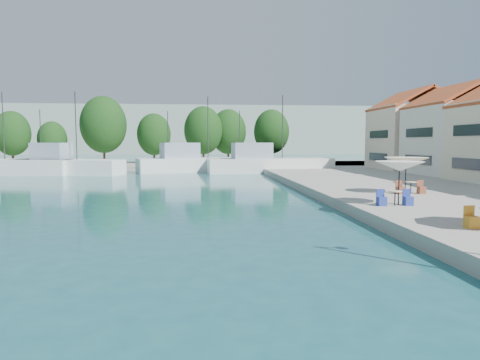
{
  "coord_description": "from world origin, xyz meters",
  "views": [
    {
      "loc": [
        -1.69,
        0.97,
        3.8
      ],
      "look_at": [
        0.6,
        26.0,
        1.6
      ],
      "focal_mm": 32.0,
      "sensor_mm": 36.0,
      "label": 1
    }
  ],
  "objects": [
    {
      "name": "trawler_02",
      "position": [
        -18.03,
        53.88,
        1.07
      ],
      "size": [
        14.07,
        7.36,
        10.2
      ],
      "rotation": [
        0.0,
        0.0,
        -0.3
      ],
      "color": "white",
      "rests_on": "ground"
    },
    {
      "name": "tree_08",
      "position": [
        10.01,
        71.46,
        5.62
      ],
      "size": [
        5.87,
        5.87,
        8.7
      ],
      "color": "#3F2B19",
      "rests_on": "quay_far"
    },
    {
      "name": "hill_west",
      "position": [
        -30.0,
        160.0,
        8.0
      ],
      "size": [
        180.0,
        40.0,
        16.0
      ],
      "primitive_type": "cube",
      "color": "#93A195",
      "rests_on": "ground"
    },
    {
      "name": "tree_07",
      "position": [
        2.77,
        70.55,
        5.57
      ],
      "size": [
        5.82,
        5.82,
        8.61
      ],
      "color": "#3F2B19",
      "rests_on": "quay_far"
    },
    {
      "name": "umbrella_cream",
      "position": [
        11.22,
        26.86,
        2.63
      ],
      "size": [
        2.83,
        2.83,
        2.28
      ],
      "color": "black",
      "rests_on": "quay_right"
    },
    {
      "name": "trawler_03",
      "position": [
        -2.57,
        57.27,
        1.07
      ],
      "size": [
        15.86,
        8.39,
        10.2
      ],
      "rotation": [
        0.0,
        0.0,
        0.3
      ],
      "color": "white",
      "rests_on": "ground"
    },
    {
      "name": "quay_far",
      "position": [
        -8.0,
        67.0,
        0.3
      ],
      "size": [
        90.0,
        16.0,
        0.6
      ],
      "primitive_type": "cube",
      "color": "gray",
      "rests_on": "ground"
    },
    {
      "name": "tree_05",
      "position": [
        -9.02,
        69.42,
        5.1
      ],
      "size": [
        5.27,
        5.27,
        7.8
      ],
      "color": "#3F2B19",
      "rests_on": "quay_far"
    },
    {
      "name": "cafe_table_03",
      "position": [
        11.43,
        26.54,
        0.89
      ],
      "size": [
        1.82,
        0.7,
        0.76
      ],
      "color": "black",
      "rests_on": "quay_right"
    },
    {
      "name": "building_05",
      "position": [
        24.0,
        42.0,
        5.26
      ],
      "size": [
        8.4,
        8.8,
        9.7
      ],
      "color": "silver",
      "rests_on": "quay_right"
    },
    {
      "name": "umbrella_white",
      "position": [
        8.5,
        22.1,
        2.6
      ],
      "size": [
        2.55,
        2.55,
        2.25
      ],
      "color": "black",
      "rests_on": "quay_right"
    },
    {
      "name": "building_06",
      "position": [
        24.0,
        51.0,
        5.5
      ],
      "size": [
        9.0,
        8.8,
        10.2
      ],
      "color": "beige",
      "rests_on": "quay_right"
    },
    {
      "name": "tree_06",
      "position": [
        -1.28,
        68.43,
        5.72
      ],
      "size": [
        6.0,
        6.0,
        8.88
      ],
      "color": "#3F2B19",
      "rests_on": "quay_far"
    },
    {
      "name": "hill_east",
      "position": [
        40.0,
        180.0,
        6.0
      ],
      "size": [
        140.0,
        40.0,
        12.0
      ],
      "primitive_type": "cube",
      "color": "#93A195",
      "rests_on": "ground"
    },
    {
      "name": "cafe_table_02",
      "position": [
        8.15,
        21.76,
        0.89
      ],
      "size": [
        1.82,
        0.7,
        0.76
      ],
      "color": "black",
      "rests_on": "quay_right"
    },
    {
      "name": "tree_02",
      "position": [
        -29.83,
        68.03,
        5.18
      ],
      "size": [
        5.36,
        5.36,
        7.93
      ],
      "color": "#3F2B19",
      "rests_on": "quay_far"
    },
    {
      "name": "trawler_04",
      "position": [
        6.7,
        54.83,
        1.07
      ],
      "size": [
        16.19,
        5.53,
        10.2
      ],
      "rotation": [
        0.0,
        0.0,
        0.09
      ],
      "color": "silver",
      "rests_on": "ground"
    },
    {
      "name": "tree_03",
      "position": [
        -24.62,
        69.8,
        4.35
      ],
      "size": [
        4.4,
        4.4,
        6.51
      ],
      "color": "#3F2B19",
      "rests_on": "quay_far"
    },
    {
      "name": "tree_04",
      "position": [
        -16.5,
        68.4,
        6.55
      ],
      "size": [
        6.96,
        6.96,
        10.31
      ],
      "color": "#3F2B19",
      "rests_on": "quay_far"
    }
  ]
}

